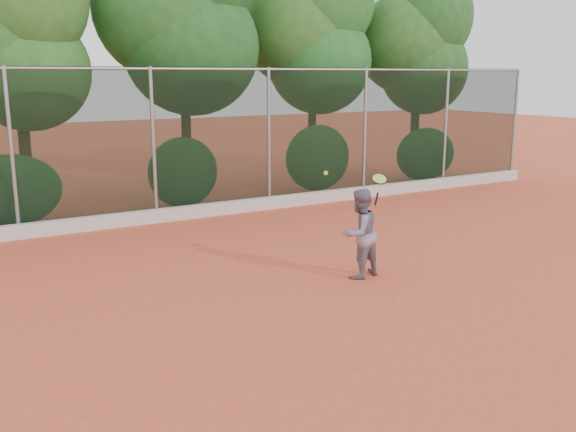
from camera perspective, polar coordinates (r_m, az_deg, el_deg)
ground at (r=9.18m, az=3.22°, el=-8.81°), size 80.00×80.00×0.00m
concrete_curb at (r=15.05m, az=-11.37°, el=0.04°), size 24.00×0.20×0.30m
tennis_player at (r=10.70m, az=6.38°, el=-1.56°), size 0.83×0.71×1.50m
chainlink_fence at (r=14.95m, az=-11.89°, el=6.58°), size 24.09×0.09×3.50m
foliage_backdrop at (r=16.65m, az=-16.45°, el=15.69°), size 23.70×3.63×7.55m
tennis_racket at (r=10.67m, az=8.10°, el=3.09°), size 0.35×0.33×0.56m
tennis_ball_in_flight at (r=9.77m, az=3.37°, el=3.83°), size 0.07×0.07×0.07m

